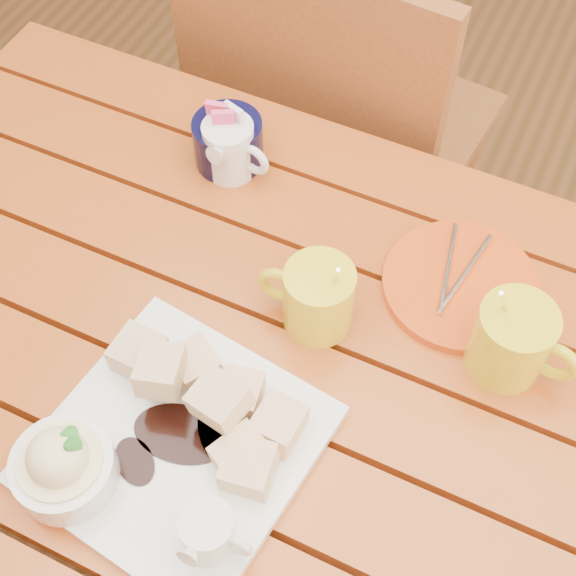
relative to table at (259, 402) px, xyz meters
The scene contains 9 objects.
ground 0.64m from the table, 90.00° to the right, with size 5.00×5.00×0.00m, color brown.
table is the anchor object (origin of this frame).
dessert_plate 0.21m from the table, 105.91° to the right, with size 0.30×0.30×0.11m.
coffee_mug_left 0.18m from the table, 65.35° to the left, with size 0.12×0.08×0.14m.
coffee_mug_right 0.33m from the table, 24.97° to the left, with size 0.13×0.09×0.15m.
cream_pitcher 0.34m from the table, 122.87° to the left, with size 0.10×0.08×0.08m.
sugar_caddy 0.35m from the table, 123.10° to the left, with size 0.09×0.09×0.10m.
orange_saucer 0.29m from the table, 47.43° to the left, with size 0.19×0.19×0.02m.
chair_far 0.61m from the table, 103.72° to the left, with size 0.48×0.48×0.95m.
Camera 1 is at (0.22, -0.39, 1.57)m, focal length 50.00 mm.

